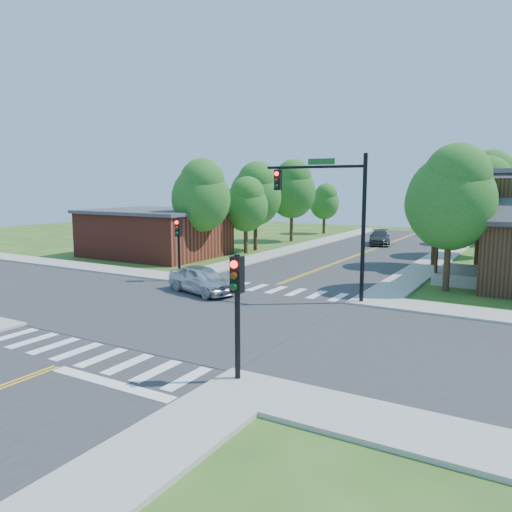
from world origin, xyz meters
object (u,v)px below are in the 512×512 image
Objects in this scene: signal_mast_ne at (331,203)px; car_silver at (202,280)px; signal_pole_nw at (178,237)px; car_dgrey at (380,238)px; signal_pole_se at (237,294)px.

car_silver is (-6.33, -2.09, -4.11)m from signal_mast_ne.
signal_pole_nw is 0.76× the size of car_dgrey.
signal_mast_ne reaches higher than signal_pole_se.
signal_pole_nw is (-9.51, -0.01, -2.19)m from signal_mast_ne.
car_silver is (3.18, -2.08, -1.92)m from signal_pole_nw.
signal_pole_se is at bearing -121.06° from car_silver.
car_silver is 0.94× the size of car_dgrey.
signal_pole_nw is 24.20m from car_dgrey.
signal_mast_ne reaches higher than car_dgrey.
signal_pole_se is at bearing -45.00° from signal_pole_nw.
signal_mast_ne is 1.89× the size of signal_pole_nw.
signal_mast_ne is 1.45× the size of car_dgrey.
car_dgrey is (5.13, 23.56, -1.99)m from signal_pole_nw.
car_dgrey is at bearing 13.29° from car_silver.
signal_pole_nw is 4.26m from car_silver.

